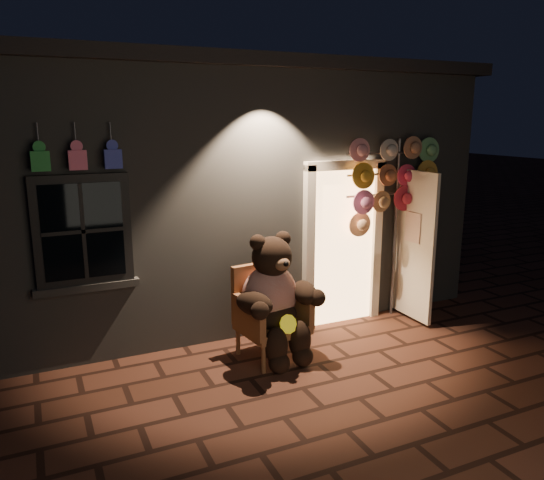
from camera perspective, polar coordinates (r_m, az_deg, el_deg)
ground at (r=5.68m, az=3.36°, el=-15.62°), size 60.00×60.00×0.00m
shop_building at (r=8.76m, az=-8.86°, el=6.39°), size 7.30×5.95×3.51m
wicker_armchair at (r=6.19m, az=-0.40°, el=-7.70°), size 0.82×0.76×1.07m
teddy_bear at (r=6.01m, az=0.25°, el=-6.29°), size 1.06×0.89×1.47m
hat_rack at (r=7.20m, az=12.99°, el=6.37°), size 1.42×0.22×2.47m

